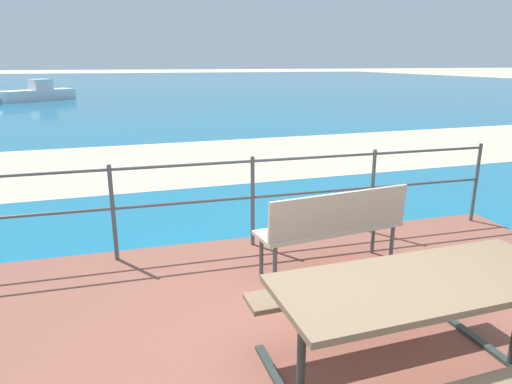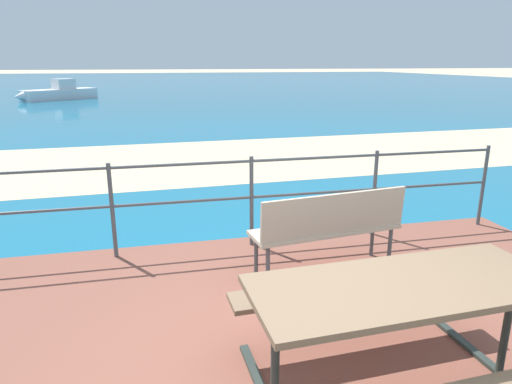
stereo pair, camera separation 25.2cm
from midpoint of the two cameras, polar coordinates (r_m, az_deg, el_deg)
The scene contains 6 objects.
sea_water at distance 42.33m, azimuth -14.59°, elevation 12.82°, with size 90.00×90.00×0.01m, color #196B8E.
beach_strip at distance 9.93m, azimuth -8.85°, elevation 3.97°, with size 54.00×4.50×0.01m, color beige.
picnic_table at distance 2.91m, azimuth 17.81°, elevation -13.64°, with size 1.87×1.53×0.78m.
park_bench at distance 4.38m, azimuth 8.14°, elevation -3.87°, with size 1.52×0.60×0.85m.
railing_fence at distance 4.97m, azimuth -1.88°, elevation 0.31°, with size 5.94×0.04×1.02m.
boat_near at distance 27.83m, azimuth -26.17°, elevation 11.02°, with size 4.02×3.51×1.11m.
Camera 1 is at (-1.27, -2.24, 2.06)m, focal length 31.90 mm.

